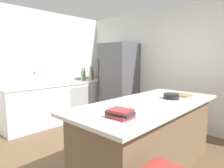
# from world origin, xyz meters

# --- Properties ---
(ground_plane) EXTENTS (7.20, 7.20, 0.00)m
(ground_plane) POSITION_xyz_m (0.00, 0.00, 0.00)
(ground_plane) COLOR brown
(wall_rear) EXTENTS (6.00, 0.10, 2.60)m
(wall_rear) POSITION_xyz_m (0.00, 2.25, 1.30)
(wall_rear) COLOR silver
(wall_rear) RESTS_ON ground_plane
(wall_left) EXTENTS (0.10, 6.00, 2.60)m
(wall_left) POSITION_xyz_m (-2.45, 0.00, 1.30)
(wall_left) COLOR silver
(wall_left) RESTS_ON ground_plane
(counter_run_left) EXTENTS (0.66, 2.72, 0.92)m
(counter_run_left) POSITION_xyz_m (-2.08, 0.76, 0.46)
(counter_run_left) COLOR white
(counter_run_left) RESTS_ON ground_plane
(kitchen_island) EXTENTS (1.00, 2.30, 0.92)m
(kitchen_island) POSITION_xyz_m (0.60, 0.40, 0.47)
(kitchen_island) COLOR #7A6047
(kitchen_island) RESTS_ON ground_plane
(refrigerator) EXTENTS (0.81, 0.72, 1.86)m
(refrigerator) POSITION_xyz_m (-1.21, 1.85, 0.93)
(refrigerator) COLOR #56565B
(refrigerator) RESTS_ON ground_plane
(sink_faucet) EXTENTS (0.15, 0.05, 0.30)m
(sink_faucet) POSITION_xyz_m (-2.13, 0.50, 1.07)
(sink_faucet) COLOR silver
(sink_faucet) RESTS_ON counter_run_left
(flower_vase) EXTENTS (0.08, 0.08, 0.32)m
(flower_vase) POSITION_xyz_m (-2.04, 0.10, 1.02)
(flower_vase) COLOR silver
(flower_vase) RESTS_ON counter_run_left
(paper_towel_roll) EXTENTS (0.14, 0.14, 0.31)m
(paper_towel_roll) POSITION_xyz_m (-2.08, 0.79, 1.05)
(paper_towel_roll) COLOR gray
(paper_towel_roll) RESTS_ON counter_run_left
(whiskey_bottle) EXTENTS (0.07, 0.07, 0.30)m
(whiskey_bottle) POSITION_xyz_m (-2.01, 2.00, 1.04)
(whiskey_bottle) COLOR brown
(whiskey_bottle) RESTS_ON counter_run_left
(syrup_bottle) EXTENTS (0.07, 0.07, 0.22)m
(syrup_bottle) POSITION_xyz_m (-2.00, 1.90, 1.01)
(syrup_bottle) COLOR #5B3319
(syrup_bottle) RESTS_ON counter_run_left
(wine_bottle) EXTENTS (0.07, 0.07, 0.34)m
(wine_bottle) POSITION_xyz_m (-2.15, 1.80, 1.05)
(wine_bottle) COLOR #19381E
(wine_bottle) RESTS_ON counter_run_left
(vinegar_bottle) EXTENTS (0.05, 0.05, 0.33)m
(vinegar_bottle) POSITION_xyz_m (-2.06, 1.72, 1.05)
(vinegar_bottle) COLOR #994C23
(vinegar_bottle) RESTS_ON counter_run_left
(soda_bottle) EXTENTS (0.07, 0.07, 0.37)m
(soda_bottle) POSITION_xyz_m (-2.02, 1.61, 1.06)
(soda_bottle) COLOR silver
(soda_bottle) RESTS_ON counter_run_left
(olive_oil_bottle) EXTENTS (0.06, 0.06, 0.33)m
(olive_oil_bottle) POSITION_xyz_m (-2.16, 1.53, 1.05)
(olive_oil_bottle) COLOR olive
(olive_oil_bottle) RESTS_ON counter_run_left
(gin_bottle) EXTENTS (0.07, 0.07, 0.34)m
(gin_bottle) POSITION_xyz_m (-2.13, 1.43, 1.05)
(gin_bottle) COLOR #8CB79E
(gin_bottle) RESTS_ON counter_run_left
(cookbook_stack) EXTENTS (0.27, 0.21, 0.08)m
(cookbook_stack) POSITION_xyz_m (0.76, -0.38, 0.97)
(cookbook_stack) COLOR #A83338
(cookbook_stack) RESTS_ON kitchen_island
(mixing_bowl) EXTENTS (0.22, 0.22, 0.08)m
(mixing_bowl) POSITION_xyz_m (0.70, 0.81, 0.96)
(mixing_bowl) COLOR black
(mixing_bowl) RESTS_ON kitchen_island
(cutting_board) EXTENTS (0.32, 0.25, 0.02)m
(cutting_board) POSITION_xyz_m (0.69, 1.14, 0.93)
(cutting_board) COLOR #9E7042
(cutting_board) RESTS_ON kitchen_island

